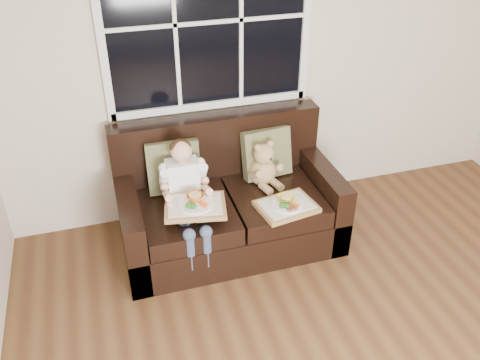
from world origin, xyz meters
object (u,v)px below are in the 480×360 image
object	(u,v)px
loveseat	(228,206)
teddy_bear	(263,167)
tray_left	(195,205)
child	(186,187)
tray_right	(287,205)

from	to	relation	value
loveseat	teddy_bear	bearing A→B (deg)	5.18
tray_left	loveseat	bearing A→B (deg)	53.63
loveseat	child	world-z (taller)	child
teddy_bear	tray_right	world-z (taller)	teddy_bear
tray_right	teddy_bear	bearing A→B (deg)	88.94
child	tray_left	distance (m)	0.19
child	tray_right	size ratio (longest dim) A/B	1.69
loveseat	tray_right	size ratio (longest dim) A/B	3.65
loveseat	teddy_bear	size ratio (longest dim) A/B	4.42
loveseat	tray_left	size ratio (longest dim) A/B	3.49
child	tray_right	bearing A→B (deg)	-18.71
child	tray_right	world-z (taller)	child
child	teddy_bear	xyz separation A→B (m)	(0.65, 0.14, -0.02)
teddy_bear	tray_right	xyz separation A→B (m)	(0.05, -0.38, -0.12)
loveseat	child	xyz separation A→B (m)	(-0.35, -0.12, 0.32)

